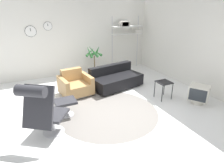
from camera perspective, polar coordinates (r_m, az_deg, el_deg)
ground_plane at (r=5.00m, az=-1.49°, el=-7.80°), size 12.00×12.00×0.00m
wall_back at (r=7.50m, az=-11.97°, el=13.18°), size 12.00×0.09×2.80m
wall_right at (r=6.37m, az=25.33°, el=10.09°), size 0.06×12.00×2.80m
round_rug at (r=4.97m, az=-1.17°, el=-7.99°), size 2.47×2.47×0.01m
lounge_chair at (r=3.85m, az=-19.36°, el=-6.33°), size 0.97×1.06×1.27m
ottoman at (r=4.84m, az=-13.15°, el=-5.59°), size 0.49×0.42×0.39m
armchair_red at (r=5.91m, az=-10.45°, el=-0.47°), size 0.94×0.88×0.71m
couch_low at (r=6.33m, az=1.04°, el=1.32°), size 1.69×1.11×0.68m
side_table at (r=5.68m, az=14.61°, el=-0.00°), size 0.38×0.38×0.49m
crt_television at (r=5.74m, az=23.56°, el=-2.56°), size 0.60×0.62×0.50m
potted_plant at (r=7.36m, az=-5.08°, el=6.36°), size 0.61×0.63×1.15m
shelf_unit at (r=7.95m, az=4.35°, el=15.67°), size 1.21×0.28×2.05m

